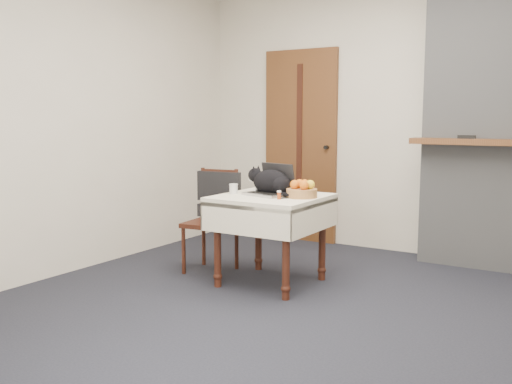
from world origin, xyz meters
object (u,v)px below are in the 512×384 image
laptop (272,187)px  cream_jar (234,189)px  fruit_basket (302,190)px  cat (272,182)px  pill_bottle (279,195)px  door (300,146)px  side_table (271,210)px  chair (215,206)px

laptop → cream_jar: laptop is taller
cream_jar → fruit_basket: fruit_basket is taller
cat → pill_bottle: bearing=-44.3°
door → pill_bottle: 1.89m
laptop → side_table: bearing=-50.2°
pill_bottle → laptop: bearing=133.2°
side_table → chair: bearing=169.2°
cat → fruit_basket: cat is taller
cream_jar → chair: bearing=150.5°
door → cat: door is taller
pill_bottle → chair: bearing=161.1°
laptop → cream_jar: (-0.30, -0.09, -0.02)m
laptop → fruit_basket: bearing=13.2°
door → laptop: 1.65m
cat → chair: bearing=177.0°
cream_jar → fruit_basket: size_ratio=0.33×
cat → chair: (-0.60, 0.07, -0.24)m
laptop → chair: bearing=-174.3°
fruit_basket → cream_jar: bearing=-171.0°
side_table → chair: 0.63m
cream_jar → chair: chair is taller
chair → pill_bottle: bearing=-25.4°
cat → chair: size_ratio=0.53×
pill_bottle → fruit_basket: bearing=62.3°
door → side_table: door is taller
door → cat: (0.54, -1.53, -0.20)m
pill_bottle → chair: 0.84m
cream_jar → pill_bottle: (0.47, -0.09, -0.00)m
side_table → cat: size_ratio=1.71×
door → laptop: bearing=-70.4°
laptop → cream_jar: bearing=-149.4°
laptop → chair: size_ratio=0.44×
door → side_table: (0.57, -1.58, -0.41)m
laptop → pill_bottle: 0.25m
cat → pill_bottle: (0.18, -0.20, -0.06)m
chair → cream_jar: bearing=-35.9°
fruit_basket → cat: bearing=177.0°
door → chair: (-0.06, -1.46, -0.45)m
laptop → fruit_basket: size_ratio=1.64×
pill_bottle → fruit_basket: fruit_basket is taller
door → laptop: door is taller
cream_jar → pill_bottle: bearing=-11.1°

